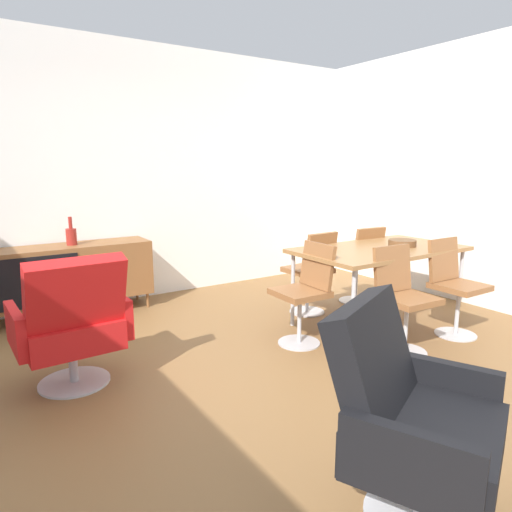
{
  "coord_description": "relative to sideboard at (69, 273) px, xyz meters",
  "views": [
    {
      "loc": [
        -1.48,
        -2.45,
        1.5
      ],
      "look_at": [
        0.44,
        0.45,
        0.81
      ],
      "focal_mm": 32.07,
      "sensor_mm": 36.0,
      "label": 1
    }
  ],
  "objects": [
    {
      "name": "armchair_black_shell",
      "position": [
        0.63,
        -3.64,
        0.03
      ],
      "size": [
        0.86,
        0.84,
        0.95
      ],
      "color": "black",
      "rests_on": "ground_plane"
    },
    {
      "name": "vase_cobalt",
      "position": [
        0.05,
        0.0,
        0.37
      ],
      "size": [
        0.1,
        0.1,
        0.28
      ],
      "color": "maroon",
      "rests_on": "sideboard"
    },
    {
      "name": "sideboard",
      "position": [
        0.0,
        0.0,
        0.0
      ],
      "size": [
        1.6,
        0.45,
        0.72
      ],
      "color": "brown",
      "rests_on": "ground_plane"
    },
    {
      "name": "ground_plane",
      "position": [
        0.6,
        -2.3,
        -0.44
      ],
      "size": [
        8.32,
        8.32,
        0.0
      ],
      "primitive_type": "plane",
      "color": "brown"
    },
    {
      "name": "dining_chair_front_right",
      "position": [
        2.76,
        -2.42,
        0.03
      ],
      "size": [
        0.4,
        0.43,
        0.86
      ],
      "color": "brown",
      "rests_on": "ground_plane"
    },
    {
      "name": "wooden_bowl_on_table",
      "position": [
        2.66,
        -1.92,
        0.33
      ],
      "size": [
        0.26,
        0.26,
        0.06
      ],
      "primitive_type": "cylinder",
      "color": "brown",
      "rests_on": "dining_table"
    },
    {
      "name": "dining_chair_back_right",
      "position": [
        2.76,
        -1.31,
        0.03
      ],
      "size": [
        0.43,
        0.45,
        0.86
      ],
      "color": "brown",
      "rests_on": "ground_plane"
    },
    {
      "name": "dining_chair_back_left",
      "position": [
        2.06,
        -1.31,
        0.03
      ],
      "size": [
        0.43,
        0.45,
        0.86
      ],
      "color": "brown",
      "rests_on": "ground_plane"
    },
    {
      "name": "dining_chair_front_left",
      "position": [
        2.06,
        -2.43,
        0.03
      ],
      "size": [
        0.43,
        0.45,
        0.86
      ],
      "color": "brown",
      "rests_on": "ground_plane"
    },
    {
      "name": "wall_back",
      "position": [
        0.6,
        0.3,
        0.96
      ],
      "size": [
        6.8,
        0.12,
        2.8
      ],
      "primitive_type": "cube",
      "color": "white",
      "rests_on": "ground_plane"
    },
    {
      "name": "lounge_chair_red",
      "position": [
        -0.31,
        -1.64,
        0.03
      ],
      "size": [
        0.74,
        0.68,
        0.95
      ],
      "color": "red",
      "rests_on": "ground_plane"
    },
    {
      "name": "dining_chair_near_window",
      "position": [
        1.52,
        -1.87,
        0.03
      ],
      "size": [
        0.43,
        0.41,
        0.86
      ],
      "color": "brown",
      "rests_on": "ground_plane"
    },
    {
      "name": "dining_table",
      "position": [
        2.41,
        -1.87,
        0.26
      ],
      "size": [
        1.6,
        0.9,
        0.74
      ],
      "color": "olive",
      "rests_on": "ground_plane"
    }
  ]
}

